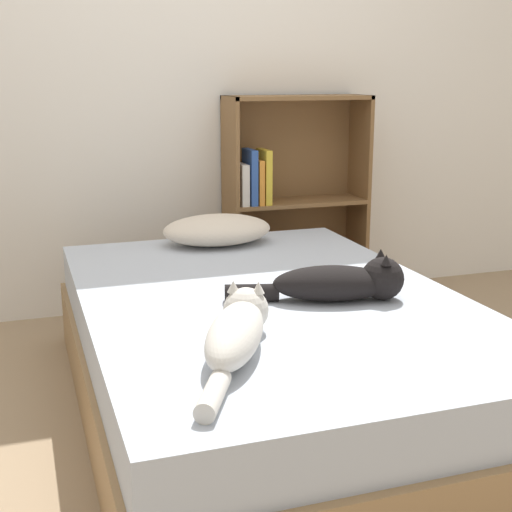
{
  "coord_description": "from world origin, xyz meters",
  "views": [
    {
      "loc": [
        -0.78,
        -2.18,
        1.17
      ],
      "look_at": [
        0.0,
        0.14,
        0.54
      ],
      "focal_mm": 50.0,
      "sensor_mm": 36.0,
      "label": 1
    }
  ],
  "objects_px": {
    "cat_light": "(237,330)",
    "bed": "(269,355)",
    "pillow": "(217,230)",
    "bookshelf": "(288,198)",
    "cat_dark": "(341,282)"
  },
  "relations": [
    {
      "from": "pillow",
      "to": "cat_light",
      "type": "height_order",
      "value": "cat_light"
    },
    {
      "from": "pillow",
      "to": "cat_light",
      "type": "bearing_deg",
      "value": -103.18
    },
    {
      "from": "cat_dark",
      "to": "bookshelf",
      "type": "bearing_deg",
      "value": 91.61
    },
    {
      "from": "pillow",
      "to": "bookshelf",
      "type": "height_order",
      "value": "bookshelf"
    },
    {
      "from": "bed",
      "to": "bookshelf",
      "type": "relative_size",
      "value": 1.82
    },
    {
      "from": "cat_dark",
      "to": "bed",
      "type": "bearing_deg",
      "value": 162.21
    },
    {
      "from": "cat_light",
      "to": "cat_dark",
      "type": "distance_m",
      "value": 0.56
    },
    {
      "from": "pillow",
      "to": "cat_light",
      "type": "distance_m",
      "value": 1.26
    },
    {
      "from": "pillow",
      "to": "cat_dark",
      "type": "xyz_separation_m",
      "value": [
        0.17,
        -0.9,
        -0.0
      ]
    },
    {
      "from": "pillow",
      "to": "cat_light",
      "type": "xyz_separation_m",
      "value": [
        -0.29,
        -1.23,
        -0.0
      ]
    },
    {
      "from": "cat_light",
      "to": "bookshelf",
      "type": "distance_m",
      "value": 1.83
    },
    {
      "from": "bed",
      "to": "pillow",
      "type": "distance_m",
      "value": 0.82
    },
    {
      "from": "bed",
      "to": "pillow",
      "type": "height_order",
      "value": "pillow"
    },
    {
      "from": "bed",
      "to": "cat_light",
      "type": "relative_size",
      "value": 3.26
    },
    {
      "from": "cat_light",
      "to": "bed",
      "type": "bearing_deg",
      "value": -2.54
    }
  ]
}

